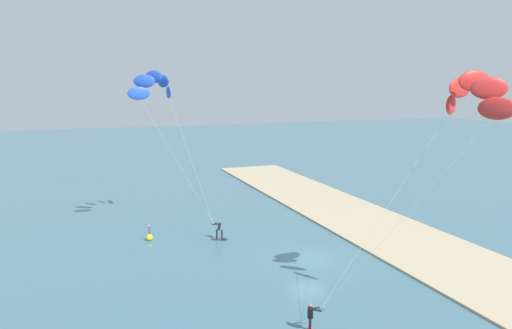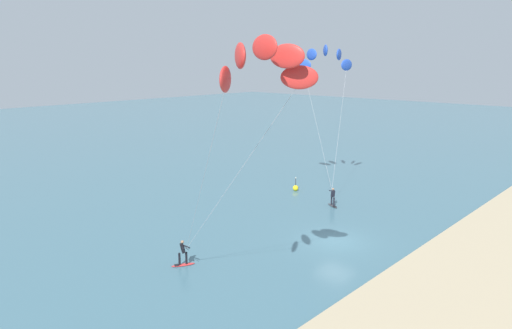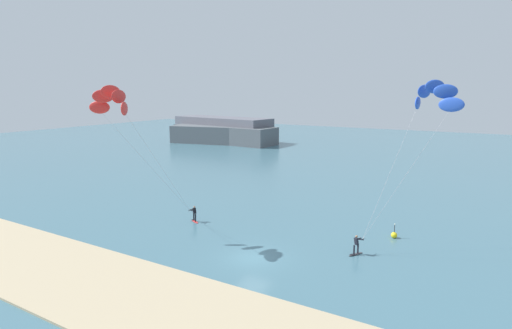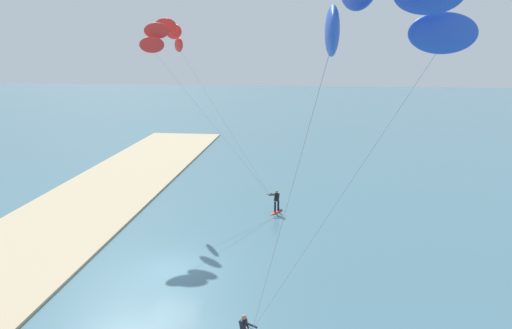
{
  "view_description": "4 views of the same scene",
  "coord_description": "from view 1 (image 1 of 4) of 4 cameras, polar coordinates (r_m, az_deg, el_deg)",
  "views": [
    {
      "loc": [
        -31.86,
        16.12,
        13.13
      ],
      "look_at": [
        0.52,
        3.94,
        7.41
      ],
      "focal_mm": 34.66,
      "sensor_mm": 36.0,
      "label": 1
    },
    {
      "loc": [
        -27.44,
        -17.4,
        12.66
      ],
      "look_at": [
        -4.34,
        3.79,
        5.79
      ],
      "focal_mm": 33.19,
      "sensor_mm": 36.0,
      "label": 2
    },
    {
      "loc": [
        16.15,
        -26.83,
        13.36
      ],
      "look_at": [
        -1.68,
        3.2,
        7.03
      ],
      "focal_mm": 28.76,
      "sensor_mm": 36.0,
      "label": 3
    },
    {
      "loc": [
        24.08,
        7.36,
        12.03
      ],
      "look_at": [
        -2.11,
        4.26,
        5.53
      ],
      "focal_mm": 34.59,
      "sensor_mm": 36.0,
      "label": 4
    }
  ],
  "objects": [
    {
      "name": "marker_buoy",
      "position": [
        42.98,
        -12.21,
        -8.2
      ],
      "size": [
        0.56,
        0.56,
        1.38
      ],
      "color": "yellow",
      "rests_on": "ground"
    },
    {
      "name": "ground_plane",
      "position": [
        38.04,
        5.95,
        -10.85
      ],
      "size": [
        240.0,
        240.0,
        0.0
      ],
      "primitive_type": "plane",
      "color": "#426B7A"
    },
    {
      "name": "kitesurfer_nearshore",
      "position": [
        43.69,
        -11.4,
        8.35
      ],
      "size": [
        7.39,
        7.53,
        14.21
      ],
      "color": "#333338",
      "rests_on": "ground"
    },
    {
      "name": "sand_strip",
      "position": [
        42.99,
        17.66,
        -8.74
      ],
      "size": [
        80.0,
        9.08,
        0.16
      ],
      "primitive_type": "cube",
      "color": "tan",
      "rests_on": "ground"
    },
    {
      "name": "kitesurfer_mid_water",
      "position": [
        27.94,
        23.11,
        6.49
      ],
      "size": [
        5.41,
        10.04,
        13.79
      ],
      "color": "red",
      "rests_on": "ground"
    }
  ]
}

